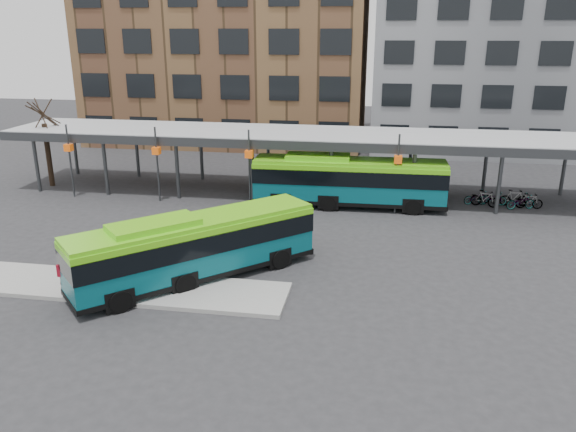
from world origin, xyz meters
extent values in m
plane|color=#28282B|center=(0.00, 0.00, 0.00)|extent=(120.00, 120.00, 0.00)
cube|color=gray|center=(-5.50, -3.00, 0.09)|extent=(14.00, 3.00, 0.18)
cube|color=#999B9E|center=(0.00, 13.00, 4.00)|extent=(40.00, 6.00, 0.35)
cube|color=#383A3D|center=(0.00, 10.00, 3.85)|extent=(40.00, 0.15, 0.55)
cylinder|color=#383A3D|center=(-18.00, 10.50, 1.90)|extent=(0.24, 0.24, 3.80)
cylinder|color=#383A3D|center=(-18.00, 15.50, 1.90)|extent=(0.24, 0.24, 3.80)
cylinder|color=#383A3D|center=(-13.00, 10.50, 1.90)|extent=(0.24, 0.24, 3.80)
cylinder|color=#383A3D|center=(-13.00, 15.50, 1.90)|extent=(0.24, 0.24, 3.80)
cylinder|color=#383A3D|center=(-8.00, 10.50, 1.90)|extent=(0.24, 0.24, 3.80)
cylinder|color=#383A3D|center=(-8.00, 15.50, 1.90)|extent=(0.24, 0.24, 3.80)
cylinder|color=#383A3D|center=(-3.00, 10.50, 1.90)|extent=(0.24, 0.24, 3.80)
cylinder|color=#383A3D|center=(-3.00, 15.50, 1.90)|extent=(0.24, 0.24, 3.80)
cylinder|color=#383A3D|center=(2.00, 10.50, 1.90)|extent=(0.24, 0.24, 3.80)
cylinder|color=#383A3D|center=(2.00, 15.50, 1.90)|extent=(0.24, 0.24, 3.80)
cylinder|color=#383A3D|center=(7.00, 10.50, 1.90)|extent=(0.24, 0.24, 3.80)
cylinder|color=#383A3D|center=(7.00, 15.50, 1.90)|extent=(0.24, 0.24, 3.80)
cylinder|color=#383A3D|center=(12.00, 10.50, 1.90)|extent=(0.24, 0.24, 3.80)
cylinder|color=#383A3D|center=(12.00, 15.50, 1.90)|extent=(0.24, 0.24, 3.80)
cylinder|color=#383A3D|center=(17.00, 15.50, 1.90)|extent=(0.24, 0.24, 3.80)
cylinder|color=#383A3D|center=(-15.00, 9.70, 2.40)|extent=(0.12, 0.12, 4.80)
cube|color=#CD4D0C|center=(-15.00, 9.70, 3.30)|extent=(0.45, 0.45, 0.45)
cylinder|color=#383A3D|center=(-9.00, 9.70, 2.40)|extent=(0.12, 0.12, 4.80)
cube|color=#CD4D0C|center=(-9.00, 9.70, 3.30)|extent=(0.45, 0.45, 0.45)
cylinder|color=#383A3D|center=(-3.00, 9.70, 2.40)|extent=(0.12, 0.12, 4.80)
cube|color=#CD4D0C|center=(-3.00, 9.70, 3.30)|extent=(0.45, 0.45, 0.45)
cylinder|color=#383A3D|center=(6.00, 9.70, 2.40)|extent=(0.12, 0.12, 4.80)
cube|color=#CD4D0C|center=(6.00, 9.70, 3.30)|extent=(0.45, 0.45, 0.45)
cylinder|color=black|center=(-18.00, 12.00, 2.20)|extent=(0.36, 0.36, 4.40)
cylinder|color=black|center=(-17.90, 12.00, 4.80)|extent=(0.08, 1.63, 1.59)
cylinder|color=black|center=(-18.00, 12.10, 4.80)|extent=(1.63, 0.13, 1.59)
cylinder|color=black|center=(-18.10, 11.99, 4.80)|extent=(0.15, 1.63, 1.59)
cylinder|color=black|center=(-18.00, 11.90, 4.80)|extent=(1.63, 0.10, 1.59)
cube|color=brown|center=(-10.00, 32.00, 11.00)|extent=(26.00, 14.00, 22.00)
cube|color=slate|center=(16.00, 32.00, 10.00)|extent=(24.00, 14.00, 20.00)
cube|color=#08515C|center=(-2.77, -1.44, 1.47)|extent=(9.49, 9.31, 2.29)
cube|color=black|center=(-2.77, -1.44, 1.93)|extent=(9.56, 9.38, 0.87)
cube|color=#62C714|center=(-2.77, -1.44, 2.70)|extent=(9.43, 9.24, 0.18)
cube|color=#62C714|center=(-4.09, -2.72, 2.89)|extent=(3.78, 3.74, 0.32)
cube|color=black|center=(-2.77, -1.44, 0.43)|extent=(9.57, 9.39, 0.22)
cylinder|color=black|center=(0.64, 0.31, 0.46)|extent=(0.85, 0.84, 0.92)
cylinder|color=black|center=(-0.92, 1.92, 0.46)|extent=(0.85, 0.84, 0.92)
cylinder|color=black|center=(-2.78, -3.01, 0.46)|extent=(0.85, 0.84, 0.92)
cylinder|color=black|center=(-4.34, -1.40, 0.46)|extent=(0.85, 0.84, 0.92)
cylinder|color=black|center=(-4.75, -4.92, 0.46)|extent=(0.85, 0.84, 0.92)
cylinder|color=black|center=(-6.31, -3.32, 0.46)|extent=(0.85, 0.84, 0.92)
cube|color=#08515C|center=(3.11, 10.57, 1.56)|extent=(11.76, 2.69, 2.44)
cube|color=black|center=(3.11, 10.57, 2.05)|extent=(11.81, 2.75, 0.93)
cube|color=#62C714|center=(3.11, 10.57, 2.88)|extent=(11.76, 2.59, 0.20)
cube|color=#62C714|center=(1.16, 10.53, 3.07)|extent=(3.94, 1.84, 0.34)
cube|color=black|center=(3.11, 10.57, 0.46)|extent=(11.82, 2.75, 0.23)
cylinder|color=black|center=(7.04, 9.47, 0.49)|extent=(0.98, 0.31, 0.98)
cylinder|color=black|center=(6.99, 11.85, 0.49)|extent=(0.98, 0.31, 0.98)
cylinder|color=black|center=(1.97, 9.36, 0.49)|extent=(0.98, 0.31, 0.98)
cylinder|color=black|center=(1.92, 11.74, 0.49)|extent=(0.98, 0.31, 0.98)
cylinder|color=black|center=(-0.96, 9.29, 0.49)|extent=(0.98, 0.31, 0.98)
cylinder|color=black|center=(-1.01, 11.68, 0.49)|extent=(0.98, 0.31, 0.98)
imported|color=black|center=(-7.41, -4.20, 1.13)|extent=(0.56, 0.75, 1.89)
cube|color=maroon|center=(-7.44, -4.38, 1.38)|extent=(0.25, 0.38, 0.50)
imported|color=slate|center=(11.12, 12.34, 0.45)|extent=(1.81, 1.14, 0.90)
imported|color=slate|center=(11.53, 11.91, 0.52)|extent=(1.80, 1.04, 1.04)
imported|color=slate|center=(12.06, 12.29, 0.46)|extent=(1.77, 0.65, 0.92)
imported|color=slate|center=(13.36, 12.34, 0.53)|extent=(1.80, 0.66, 1.06)
imported|color=slate|center=(13.63, 11.69, 0.49)|extent=(1.96, 1.19, 0.97)
imported|color=slate|center=(14.19, 11.91, 0.49)|extent=(1.62, 0.47, 0.97)
camera|label=1|loc=(5.00, -23.27, 10.54)|focal=35.00mm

